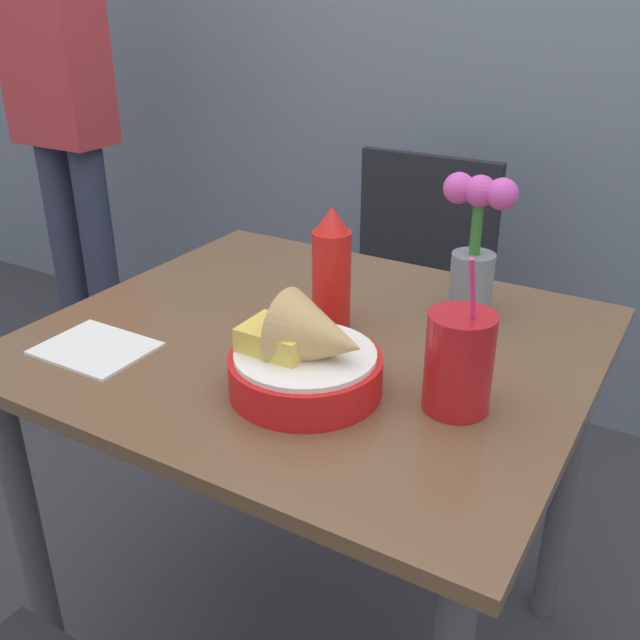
{
  "coord_description": "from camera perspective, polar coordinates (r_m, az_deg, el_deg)",
  "views": [
    {
      "loc": [
        0.57,
        -0.93,
        1.29
      ],
      "look_at": [
        0.04,
        -0.05,
        0.81
      ],
      "focal_mm": 40.0,
      "sensor_mm": 36.0,
      "label": 1
    }
  ],
  "objects": [
    {
      "name": "food_basket",
      "position": [
        1.03,
        -0.86,
        -3.1
      ],
      "size": [
        0.23,
        0.23,
        0.16
      ],
      "color": "red",
      "rests_on": "dining_table"
    },
    {
      "name": "flower_vase",
      "position": [
        1.29,
        12.28,
        5.8
      ],
      "size": [
        0.13,
        0.08,
        0.25
      ],
      "color": "gray",
      "rests_on": "dining_table"
    },
    {
      "name": "drink_cup",
      "position": [
        1.01,
        11.03,
        -3.57
      ],
      "size": [
        0.1,
        0.1,
        0.24
      ],
      "color": "red",
      "rests_on": "dining_table"
    },
    {
      "name": "chair_far_window",
      "position": [
        1.99,
        7.24,
        2.49
      ],
      "size": [
        0.4,
        0.4,
        0.88
      ],
      "color": "black",
      "rests_on": "ground_plane"
    },
    {
      "name": "person_standing",
      "position": [
        2.51,
        -20.15,
        16.72
      ],
      "size": [
        0.32,
        0.19,
        1.69
      ],
      "color": "#2D3347",
      "rests_on": "ground_plane"
    },
    {
      "name": "dining_table",
      "position": [
        1.28,
        -0.52,
        -6.1
      ],
      "size": [
        0.91,
        0.81,
        0.75
      ],
      "color": "brown",
      "rests_on": "ground_plane"
    },
    {
      "name": "ketchup_bottle",
      "position": [
        1.21,
        0.93,
        3.99
      ],
      "size": [
        0.07,
        0.07,
        0.22
      ],
      "color": "red",
      "rests_on": "dining_table"
    },
    {
      "name": "napkin",
      "position": [
        1.23,
        -17.51,
        -2.2
      ],
      "size": [
        0.18,
        0.14,
        0.01
      ],
      "color": "white",
      "rests_on": "dining_table"
    }
  ]
}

